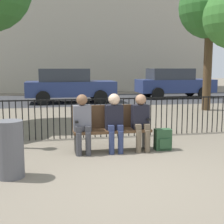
% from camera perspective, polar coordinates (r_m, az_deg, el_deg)
% --- Properties ---
extents(ground_plane, '(80.00, 80.00, 0.00)m').
position_cam_1_polar(ground_plane, '(4.80, 4.02, -12.35)').
color(ground_plane, '#706656').
extents(park_bench, '(1.55, 0.45, 0.92)m').
position_cam_1_polar(park_bench, '(6.33, -0.14, -2.70)').
color(park_bench, '#4C331E').
rests_on(park_bench, ground).
extents(seated_person_0, '(0.34, 0.39, 1.17)m').
position_cam_1_polar(seated_person_0, '(6.09, -5.44, -1.54)').
color(seated_person_0, '#3D3D42').
rests_on(seated_person_0, ground).
extents(seated_person_1, '(0.34, 0.39, 1.17)m').
position_cam_1_polar(seated_person_1, '(6.18, 0.45, -1.28)').
color(seated_person_1, navy).
rests_on(seated_person_1, ground).
extents(seated_person_2, '(0.34, 0.39, 1.15)m').
position_cam_1_polar(seated_person_2, '(6.32, 5.31, -1.27)').
color(seated_person_2, brown).
rests_on(seated_person_2, ground).
extents(backpack, '(0.33, 0.24, 0.43)m').
position_cam_1_polar(backpack, '(6.50, 9.28, -5.01)').
color(backpack, '#284C2D').
rests_on(backpack, ground).
extents(fence_railing, '(9.01, 0.03, 0.95)m').
position_cam_1_polar(fence_railing, '(7.50, -2.05, -0.44)').
color(fence_railing, black).
rests_on(fence_railing, ground).
extents(tree_1, '(2.38, 2.38, 5.14)m').
position_cam_1_polar(tree_1, '(13.02, 17.51, 17.59)').
color(tree_1, '#4C3823').
rests_on(tree_1, ground).
extents(street_surface, '(24.00, 6.00, 0.01)m').
position_cam_1_polar(street_surface, '(16.47, -7.01, 2.26)').
color(street_surface, '#333335').
rests_on(street_surface, ground).
extents(parked_car_0, '(4.20, 1.94, 1.62)m').
position_cam_1_polar(parked_car_0, '(17.68, 11.19, 5.30)').
color(parked_car_0, navy).
rests_on(parked_car_0, ground).
extents(parked_car_1, '(4.20, 1.94, 1.62)m').
position_cam_1_polar(parked_car_1, '(15.11, -7.89, 4.91)').
color(parked_car_1, navy).
rests_on(parked_car_1, ground).
extents(trash_bin, '(0.42, 0.42, 0.88)m').
position_cam_1_polar(trash_bin, '(5.04, -18.19, -6.49)').
color(trash_bin, '#56565B').
rests_on(trash_bin, ground).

